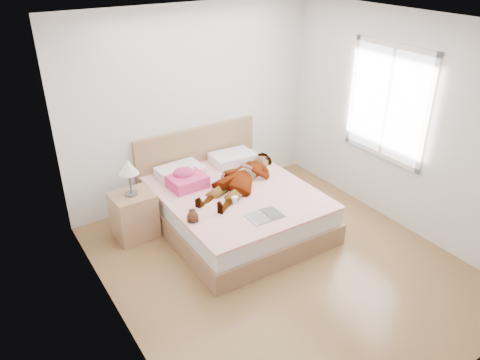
{
  "coord_description": "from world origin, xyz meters",
  "views": [
    {
      "loc": [
        -2.67,
        -3.34,
        3.27
      ],
      "look_at": [
        0.0,
        0.85,
        0.7
      ],
      "focal_mm": 35.0,
      "sensor_mm": 36.0,
      "label": 1
    }
  ],
  "objects_px": {
    "phone": "(191,168)",
    "plush_toy": "(193,216)",
    "magazine": "(265,216)",
    "nightstand": "(134,212)",
    "towel": "(187,179)",
    "coffee_mug": "(235,200)",
    "bed": "(232,204)",
    "woman": "(241,175)"
  },
  "relations": [
    {
      "from": "phone",
      "to": "plush_toy",
      "type": "xyz_separation_m",
      "value": [
        -0.43,
        -0.86,
        -0.12
      ]
    },
    {
      "from": "magazine",
      "to": "nightstand",
      "type": "bearing_deg",
      "value": 134.45
    },
    {
      "from": "towel",
      "to": "coffee_mug",
      "type": "xyz_separation_m",
      "value": [
        0.29,
        -0.67,
        -0.05
      ]
    },
    {
      "from": "towel",
      "to": "coffee_mug",
      "type": "distance_m",
      "value": 0.73
    },
    {
      "from": "bed",
      "to": "plush_toy",
      "type": "height_order",
      "value": "bed"
    },
    {
      "from": "phone",
      "to": "nightstand",
      "type": "distance_m",
      "value": 0.9
    },
    {
      "from": "phone",
      "to": "plush_toy",
      "type": "relative_size",
      "value": 0.43
    },
    {
      "from": "phone",
      "to": "coffee_mug",
      "type": "height_order",
      "value": "phone"
    },
    {
      "from": "bed",
      "to": "magazine",
      "type": "bearing_deg",
      "value": -92.65
    },
    {
      "from": "woman",
      "to": "bed",
      "type": "distance_m",
      "value": 0.38
    },
    {
      "from": "woman",
      "to": "phone",
      "type": "bearing_deg",
      "value": -158.57
    },
    {
      "from": "woman",
      "to": "phone",
      "type": "xyz_separation_m",
      "value": [
        -0.5,
        0.4,
        0.07
      ]
    },
    {
      "from": "coffee_mug",
      "to": "nightstand",
      "type": "height_order",
      "value": "nightstand"
    },
    {
      "from": "nightstand",
      "to": "bed",
      "type": "bearing_deg",
      "value": -17.93
    },
    {
      "from": "bed",
      "to": "phone",
      "type": "bearing_deg",
      "value": 126.76
    },
    {
      "from": "magazine",
      "to": "woman",
      "type": "bearing_deg",
      "value": 76.18
    },
    {
      "from": "plush_toy",
      "to": "magazine",
      "type": "bearing_deg",
      "value": -26.37
    },
    {
      "from": "bed",
      "to": "magazine",
      "type": "relative_size",
      "value": 5.08
    },
    {
      "from": "nightstand",
      "to": "woman",
      "type": "bearing_deg",
      "value": -13.89
    },
    {
      "from": "towel",
      "to": "plush_toy",
      "type": "relative_size",
      "value": 2.15
    },
    {
      "from": "magazine",
      "to": "plush_toy",
      "type": "xyz_separation_m",
      "value": [
        -0.72,
        0.36,
        0.05
      ]
    },
    {
      "from": "magazine",
      "to": "coffee_mug",
      "type": "height_order",
      "value": "coffee_mug"
    },
    {
      "from": "plush_toy",
      "to": "bed",
      "type": "bearing_deg",
      "value": 28.46
    },
    {
      "from": "woman",
      "to": "plush_toy",
      "type": "bearing_deg",
      "value": -93.51
    },
    {
      "from": "woman",
      "to": "magazine",
      "type": "distance_m",
      "value": 0.85
    },
    {
      "from": "towel",
      "to": "magazine",
      "type": "relative_size",
      "value": 1.15
    },
    {
      "from": "plush_toy",
      "to": "nightstand",
      "type": "bearing_deg",
      "value": 116.93
    },
    {
      "from": "towel",
      "to": "phone",
      "type": "bearing_deg",
      "value": 42.3
    },
    {
      "from": "coffee_mug",
      "to": "plush_toy",
      "type": "relative_size",
      "value": 0.53
    },
    {
      "from": "nightstand",
      "to": "towel",
      "type": "bearing_deg",
      "value": -3.09
    },
    {
      "from": "towel",
      "to": "nightstand",
      "type": "relative_size",
      "value": 0.46
    },
    {
      "from": "phone",
      "to": "towel",
      "type": "relative_size",
      "value": 0.2
    },
    {
      "from": "towel",
      "to": "plush_toy",
      "type": "height_order",
      "value": "towel"
    },
    {
      "from": "woman",
      "to": "magazine",
      "type": "bearing_deg",
      "value": -43.73
    },
    {
      "from": "coffee_mug",
      "to": "towel",
      "type": "bearing_deg",
      "value": 112.98
    },
    {
      "from": "woman",
      "to": "phone",
      "type": "distance_m",
      "value": 0.64
    },
    {
      "from": "woman",
      "to": "magazine",
      "type": "relative_size",
      "value": 3.85
    },
    {
      "from": "woman",
      "to": "nightstand",
      "type": "height_order",
      "value": "nightstand"
    },
    {
      "from": "bed",
      "to": "towel",
      "type": "xyz_separation_m",
      "value": [
        -0.46,
        0.34,
        0.33
      ]
    },
    {
      "from": "towel",
      "to": "coffee_mug",
      "type": "height_order",
      "value": "towel"
    },
    {
      "from": "phone",
      "to": "plush_toy",
      "type": "bearing_deg",
      "value": -146.28
    },
    {
      "from": "woman",
      "to": "bed",
      "type": "height_order",
      "value": "bed"
    }
  ]
}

